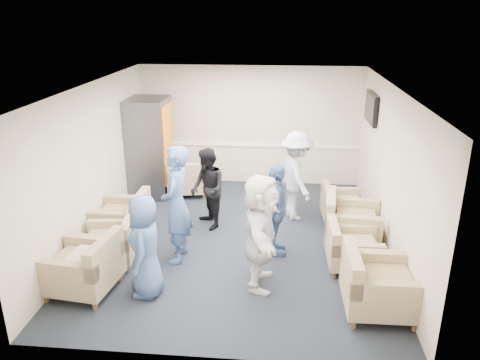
# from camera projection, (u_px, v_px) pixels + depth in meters

# --- Properties ---
(floor) EXTENTS (6.00, 6.00, 0.00)m
(floor) POSITION_uv_depth(u_px,v_px,m) (237.00, 240.00, 8.29)
(floor) COLOR black
(floor) RESTS_ON ground
(ceiling) EXTENTS (6.00, 6.00, 0.00)m
(ceiling) POSITION_uv_depth(u_px,v_px,m) (237.00, 87.00, 7.36)
(ceiling) COLOR silver
(ceiling) RESTS_ON back_wall
(back_wall) EXTENTS (5.00, 0.02, 2.70)m
(back_wall) POSITION_uv_depth(u_px,v_px,m) (250.00, 126.00, 10.63)
(back_wall) COLOR beige
(back_wall) RESTS_ON floor
(front_wall) EXTENTS (5.00, 0.02, 2.70)m
(front_wall) POSITION_uv_depth(u_px,v_px,m) (210.00, 256.00, 5.02)
(front_wall) COLOR beige
(front_wall) RESTS_ON floor
(left_wall) EXTENTS (0.02, 6.00, 2.70)m
(left_wall) POSITION_uv_depth(u_px,v_px,m) (93.00, 163.00, 8.04)
(left_wall) COLOR beige
(left_wall) RESTS_ON floor
(right_wall) EXTENTS (0.02, 6.00, 2.70)m
(right_wall) POSITION_uv_depth(u_px,v_px,m) (390.00, 172.00, 7.61)
(right_wall) COLOR beige
(right_wall) RESTS_ON floor
(chair_rail) EXTENTS (4.98, 0.04, 0.06)m
(chair_rail) POSITION_uv_depth(u_px,v_px,m) (250.00, 145.00, 10.77)
(chair_rail) COLOR white
(chair_rail) RESTS_ON back_wall
(tv) EXTENTS (0.10, 1.00, 0.58)m
(tv) POSITION_uv_depth(u_px,v_px,m) (371.00, 108.00, 9.06)
(tv) COLOR black
(tv) RESTS_ON right_wall
(armchair_left_near) EXTENTS (1.03, 1.03, 0.74)m
(armchair_left_near) POSITION_uv_depth(u_px,v_px,m) (86.00, 269.00, 6.67)
(armchair_left_near) COLOR #9B8764
(armchair_left_near) RESTS_ON floor
(armchair_left_mid) EXTENTS (0.90, 0.90, 0.64)m
(armchair_left_mid) POSITION_uv_depth(u_px,v_px,m) (112.00, 244.00, 7.47)
(armchair_left_mid) COLOR #9B8764
(armchair_left_mid) RESTS_ON floor
(armchair_left_far) EXTENTS (0.88, 0.88, 0.70)m
(armchair_left_far) POSITION_uv_depth(u_px,v_px,m) (125.00, 219.00, 8.29)
(armchair_left_far) COLOR #9B8764
(armchair_left_far) RESTS_ON floor
(armchair_right_near) EXTENTS (0.96, 0.96, 0.76)m
(armchair_right_near) POSITION_uv_depth(u_px,v_px,m) (375.00, 287.00, 6.21)
(armchair_right_near) COLOR #9B8764
(armchair_right_near) RESTS_ON floor
(armchair_right_midnear) EXTENTS (0.82, 0.82, 0.64)m
(armchair_right_midnear) POSITION_uv_depth(u_px,v_px,m) (350.00, 249.00, 7.30)
(armchair_right_midnear) COLOR #9B8764
(armchair_right_midnear) RESTS_ON floor
(armchair_right_midfar) EXTENTS (1.03, 1.03, 0.75)m
(armchair_right_midfar) POSITION_uv_depth(u_px,v_px,m) (348.00, 223.00, 8.07)
(armchair_right_midfar) COLOR #9B8764
(armchair_right_midfar) RESTS_ON floor
(armchair_right_far) EXTENTS (0.81, 0.81, 0.61)m
(armchair_right_far) POSITION_uv_depth(u_px,v_px,m) (340.00, 206.00, 8.93)
(armchair_right_far) COLOR #9B8764
(armchair_right_far) RESTS_ON floor
(armchair_corner) EXTENTS (0.98, 0.98, 0.67)m
(armchair_corner) POSITION_uv_depth(u_px,v_px,m) (188.00, 180.00, 10.22)
(armchair_corner) COLOR #9B8764
(armchair_corner) RESTS_ON floor
(vending_machine) EXTENTS (0.85, 1.00, 2.11)m
(vending_machine) POSITION_uv_depth(u_px,v_px,m) (150.00, 147.00, 10.05)
(vending_machine) COLOR #53545B
(vending_machine) RESTS_ON floor
(backpack) EXTENTS (0.30, 0.22, 0.48)m
(backpack) POSITION_uv_depth(u_px,v_px,m) (134.00, 234.00, 7.97)
(backpack) COLOR black
(backpack) RESTS_ON floor
(pillow) EXTENTS (0.37, 0.47, 0.13)m
(pillow) POSITION_uv_depth(u_px,v_px,m) (84.00, 257.00, 6.61)
(pillow) COLOR beige
(pillow) RESTS_ON armchair_left_near
(person_front_left) EXTENTS (0.55, 0.78, 1.50)m
(person_front_left) POSITION_uv_depth(u_px,v_px,m) (145.00, 246.00, 6.50)
(person_front_left) COLOR #40619B
(person_front_left) RESTS_ON floor
(person_mid_left) EXTENTS (0.47, 0.70, 1.92)m
(person_mid_left) POSITION_uv_depth(u_px,v_px,m) (176.00, 205.00, 7.35)
(person_mid_left) COLOR #40619B
(person_mid_left) RESTS_ON floor
(person_back_left) EXTENTS (0.85, 0.92, 1.51)m
(person_back_left) POSITION_uv_depth(u_px,v_px,m) (208.00, 189.00, 8.54)
(person_back_left) COLOR black
(person_back_left) RESTS_ON floor
(person_back_right) EXTENTS (0.95, 1.26, 1.72)m
(person_back_right) POSITION_uv_depth(u_px,v_px,m) (296.00, 176.00, 8.89)
(person_back_right) COLOR white
(person_back_right) RESTS_ON floor
(person_mid_right) EXTENTS (0.44, 0.93, 1.55)m
(person_mid_right) POSITION_uv_depth(u_px,v_px,m) (276.00, 210.00, 7.58)
(person_mid_right) COLOR #40619B
(person_mid_right) RESTS_ON floor
(person_front_right) EXTENTS (0.54, 1.62, 1.73)m
(person_front_right) POSITION_uv_depth(u_px,v_px,m) (261.00, 232.00, 6.66)
(person_front_right) COLOR white
(person_front_right) RESTS_ON floor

